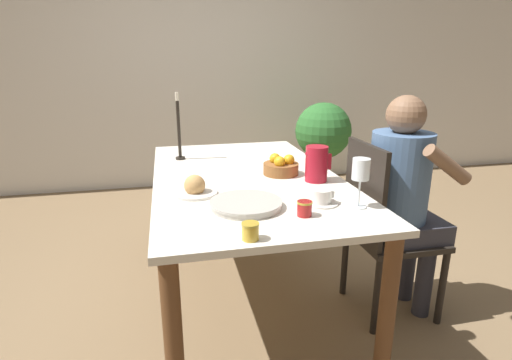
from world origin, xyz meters
name	(u,v)px	position (x,y,z in m)	size (l,w,h in m)	color
ground_plane	(247,294)	(0.00, 0.00, 0.00)	(20.00, 20.00, 0.00)	#7F6647
wall_back	(202,63)	(0.00, 2.30, 1.30)	(10.00, 0.06, 2.60)	silver
dining_table	(246,192)	(0.00, 0.00, 0.64)	(0.97, 1.70, 0.73)	silver
chair_person_side	(382,227)	(0.67, -0.30, 0.50)	(0.42, 0.42, 0.94)	black
person_seated	(404,191)	(0.76, -0.32, 0.70)	(0.39, 0.41, 1.18)	#33333D
red_pitcher	(316,164)	(0.33, -0.18, 0.83)	(0.14, 0.11, 0.18)	#A31423
wine_glass_water	(361,171)	(0.37, -0.58, 0.89)	(0.07, 0.07, 0.21)	white
teacup_near_person	(322,198)	(0.24, -0.50, 0.76)	(0.15, 0.15, 0.07)	silver
serving_tray	(246,204)	(-0.09, -0.48, 0.75)	(0.31, 0.31, 0.03)	#B7B2A8
bread_plate	(195,188)	(-0.29, -0.25, 0.77)	(0.21, 0.21, 0.10)	silver
jam_jar_amber	(250,230)	(-0.14, -0.79, 0.77)	(0.06, 0.06, 0.06)	gold
jam_jar_red	(305,208)	(0.12, -0.62, 0.77)	(0.06, 0.06, 0.06)	#A81E1E
fruit_bowl	(281,167)	(0.19, -0.02, 0.78)	(0.19, 0.19, 0.11)	brown
candlestick_tall	(179,133)	(-0.33, 0.45, 0.90)	(0.06, 0.06, 0.41)	black
potted_plant	(323,136)	(1.10, 1.62, 0.60)	(0.55, 0.55, 0.94)	beige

